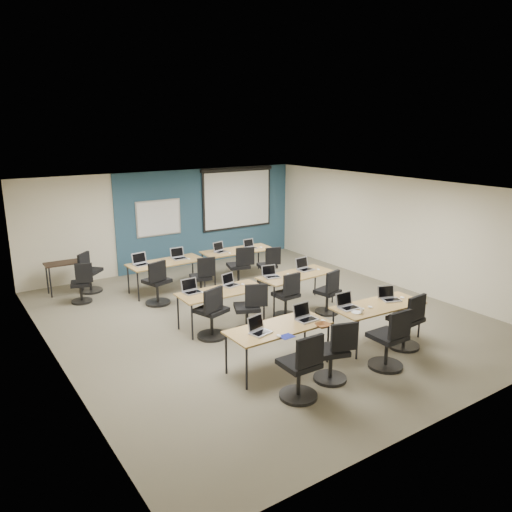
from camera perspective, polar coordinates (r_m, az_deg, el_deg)
floor at (r=10.53m, az=0.42°, el=-6.95°), size 8.00×9.00×0.02m
ceiling at (r=9.85m, az=0.45°, el=7.79°), size 8.00×9.00×0.02m
wall_back at (r=13.97m, az=-10.03°, el=4.06°), size 8.00×0.04×2.70m
wall_front at (r=7.05m, az=21.68°, el=-7.56°), size 8.00×0.04×2.70m
wall_left at (r=8.61m, az=-22.21°, el=-3.59°), size 0.04×9.00×2.70m
wall_right at (r=12.73m, az=15.50°, el=2.70°), size 0.04×9.00×2.70m
blue_accent_panel at (r=14.48m, az=-5.46°, el=4.59°), size 5.50×0.04×2.70m
whiteboard at (r=13.77m, az=-11.07°, el=4.27°), size 1.28×0.03×0.98m
projector_screen at (r=14.81m, az=-2.13°, el=6.98°), size 2.40×0.10×1.82m
training_table_front_left at (r=8.19m, az=2.58°, el=-8.37°), size 1.75×0.73×0.73m
training_table_front_right at (r=9.40m, az=13.80°, el=-5.68°), size 1.75×0.73×0.73m
training_table_mid_left at (r=9.89m, az=-3.96°, el=-4.24°), size 1.74×0.73×0.73m
training_table_mid_right at (r=10.96m, az=4.62°, el=-2.32°), size 1.75×0.73×0.73m
training_table_back_left at (r=12.10m, az=-10.20°, el=-0.86°), size 1.82×0.76×0.73m
training_table_back_right at (r=13.02m, az=-2.10°, el=0.50°), size 1.87×0.78×0.73m
laptop_0 at (r=7.93m, az=0.32°, el=-8.31°), size 0.33×0.28×0.25m
mouse_0 at (r=7.81m, az=2.62°, el=-9.09°), size 0.07×0.10×0.04m
task_chair_0 at (r=7.44m, az=5.19°, el=-13.04°), size 0.57×0.57×1.05m
laptop_1 at (r=8.47m, az=5.63°, el=-6.81°), size 0.35×0.29×0.26m
mouse_1 at (r=8.44m, az=7.69°, el=-7.33°), size 0.08×0.11×0.03m
task_chair_1 at (r=7.99m, az=8.90°, el=-11.28°), size 0.54×0.53×1.01m
laptop_2 at (r=9.09m, az=10.40°, el=-5.45°), size 0.35×0.30×0.26m
mouse_2 at (r=9.20m, az=12.92°, el=-5.69°), size 0.06×0.10×0.04m
task_chair_2 at (r=8.55m, az=15.02°, el=-9.65°), size 0.58×0.58×1.05m
laptop_3 at (r=9.67m, az=15.00°, el=-4.49°), size 0.33×0.28×0.25m
mouse_3 at (r=9.83m, az=16.38°, el=-4.58°), size 0.07×0.11×0.04m
task_chair_3 at (r=9.37m, az=16.91°, el=-7.61°), size 0.57×0.57×1.04m
laptop_4 at (r=9.83m, az=-7.42°, el=-3.77°), size 0.34×0.29×0.26m
mouse_4 at (r=9.79m, az=-6.13°, el=-4.13°), size 0.06×0.10×0.03m
task_chair_4 at (r=9.41m, az=-5.04°, el=-6.91°), size 0.58×0.57×1.04m
laptop_5 at (r=10.17m, az=-3.00°, el=-3.04°), size 0.31×0.26×0.24m
mouse_5 at (r=10.20m, az=-1.52°, el=-3.25°), size 0.07×0.10×0.03m
task_chair_5 at (r=9.61m, az=-0.78°, el=-6.46°), size 0.57×0.53×1.01m
laptop_6 at (r=10.71m, az=1.73°, el=-2.09°), size 0.32×0.27×0.24m
mouse_6 at (r=10.89m, az=3.71°, el=-2.10°), size 0.07×0.10×0.03m
task_chair_6 at (r=10.37m, az=3.59°, el=-4.93°), size 0.51×0.51×0.99m
laptop_7 at (r=11.29m, az=5.55°, el=-1.24°), size 0.35×0.30×0.27m
mouse_7 at (r=11.31m, az=7.13°, el=-1.53°), size 0.06×0.10×0.03m
task_chair_7 at (r=10.66m, az=8.29°, el=-4.51°), size 0.50×0.50×0.98m
laptop_8 at (r=11.94m, az=-13.04°, el=-0.66°), size 0.36×0.30×0.27m
mouse_8 at (r=11.81m, az=-11.66°, el=-1.03°), size 0.09×0.12×0.04m
task_chair_8 at (r=11.29m, az=-11.21°, el=-3.40°), size 0.57×0.56×1.04m
laptop_9 at (r=12.31m, az=-8.83°, el=0.01°), size 0.34×0.29×0.26m
mouse_9 at (r=12.20m, az=-7.66°, el=-0.34°), size 0.08×0.10×0.03m
task_chair_9 at (r=11.59m, az=-6.15°, el=-2.84°), size 0.51×0.51×0.99m
laptop_10 at (r=12.83m, az=-4.14°, el=0.74°), size 0.32×0.28×0.25m
mouse_10 at (r=12.65m, az=-3.02°, el=0.32°), size 0.07×0.10×0.03m
task_chair_10 at (r=12.27m, az=-1.84°, el=-1.64°), size 0.57×0.56×1.04m
laptop_11 at (r=13.18m, az=-0.67°, el=1.15°), size 0.31×0.26×0.24m
mouse_11 at (r=13.24m, az=0.56°, el=1.00°), size 0.07×0.10×0.03m
task_chair_11 at (r=12.53m, az=1.47°, el=-1.45°), size 0.48×0.48×0.96m
blue_mousepad at (r=7.82m, az=3.53°, el=-9.16°), size 0.22×0.19×0.01m
snack_bowl at (r=8.20m, az=7.63°, el=-7.86°), size 0.28×0.28×0.06m
snack_plate at (r=8.91m, az=11.42°, el=-6.33°), size 0.21×0.21×0.01m
coffee_cup at (r=8.89m, az=12.00°, el=-6.16°), size 0.07×0.07×0.06m
utility_table at (r=12.64m, az=-21.15°, el=-1.16°), size 0.83×0.46×0.75m
spare_chair_a at (r=12.53m, az=-18.57°, el=-2.12°), size 0.64×0.54×1.02m
spare_chair_b at (r=11.86m, az=-19.29°, el=-3.30°), size 0.47×0.46×0.95m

